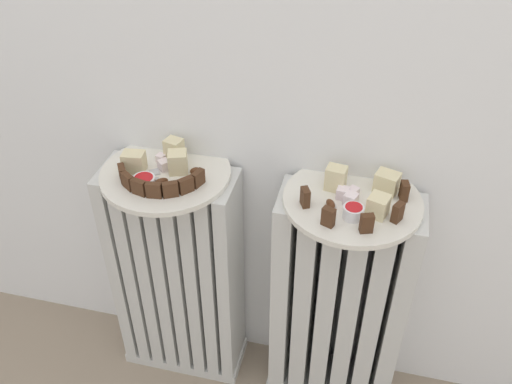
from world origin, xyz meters
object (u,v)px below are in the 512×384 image
Objects in this scene: plate_left at (166,174)px; plate_right at (352,201)px; jam_bowl_left at (144,181)px; fork at (157,180)px; jam_bowl_right at (353,211)px; radiator_left at (179,278)px; radiator_right at (338,307)px.

plate_right is at bearing 0.00° from plate_left.
fork is at bearing 46.35° from jam_bowl_left.
plate_left is 6.95× the size of jam_bowl_right.
jam_bowl_right is at bearing -8.20° from radiator_left.
jam_bowl_left is (-0.03, -0.06, 0.02)m from plate_left.
radiator_right is at bearing 0.00° from radiator_left.
jam_bowl_left is at bearing -133.65° from fork.
jam_bowl_right reaches higher than radiator_left.
fork is at bearing -175.22° from radiator_right.
radiator_left is 0.52m from plate_right.
radiator_left is 7.11× the size of fork.
jam_bowl_right is 0.42m from fork.
jam_bowl_right is (0.44, -0.00, 0.00)m from jam_bowl_left.
radiator_right is 2.20× the size of plate_right.
radiator_left is 0.35m from jam_bowl_left.
jam_bowl_right reaches higher than plate_left.
jam_bowl_right is at bearing -8.20° from plate_left.
plate_right is (0.40, 0.00, 0.00)m from plate_left.
plate_right is 6.95× the size of jam_bowl_right.
plate_left is at bearing 171.80° from jam_bowl_right.
plate_right is at bearing 7.36° from jam_bowl_left.
radiator_left is at bearing 180.00° from radiator_right.
radiator_right is at bearing 7.36° from jam_bowl_left.
plate_left reaches higher than radiator_left.
radiator_left is 15.31× the size of jam_bowl_right.
radiator_right is 15.31× the size of jam_bowl_right.
plate_right is 0.41m from fork.
plate_left is (0.00, 0.00, 0.32)m from radiator_left.
plate_left is 0.40m from plate_right.
radiator_left is at bearing 82.03° from fork.
radiator_left is 0.40m from radiator_right.
jam_bowl_right is at bearing -84.47° from plate_right.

